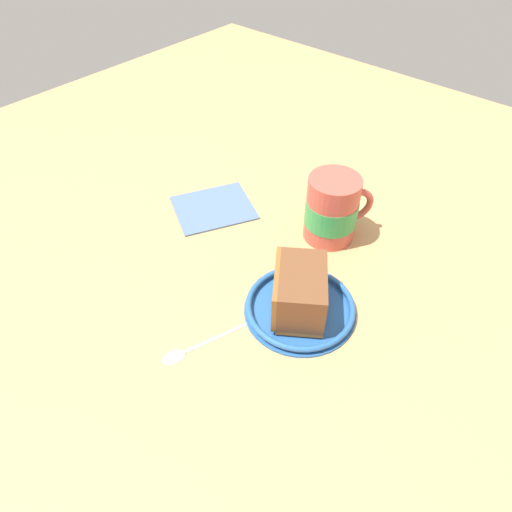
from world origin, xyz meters
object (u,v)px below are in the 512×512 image
Objects in this scene: small_plate at (300,307)px; cake_slice at (300,291)px; teaspoon at (191,348)px; tea_mug at (332,209)px; folded_napkin at (214,207)px.

small_plate is 1.30× the size of cake_slice.
cake_slice reaches higher than small_plate.
small_plate reaches higher than teaspoon.
tea_mug is (5.98, -15.58, 4.57)cm from small_plate.
folded_napkin is (24.59, -8.40, -3.68)cm from cake_slice.
cake_slice is 1.09× the size of tea_mug.
cake_slice is at bearing -114.53° from teaspoon.
small_plate is 26.16cm from folded_napkin.
teaspoon is at bearing 88.87° from tea_mug.
small_plate is at bearing 161.62° from folded_napkin.
small_plate is 1.42× the size of tea_mug.
folded_napkin is (18.25, -22.30, -0.05)cm from teaspoon.
teaspoon reaches higher than folded_napkin.
tea_mug is at bearing -91.13° from teaspoon.
cake_slice reaches higher than folded_napkin.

